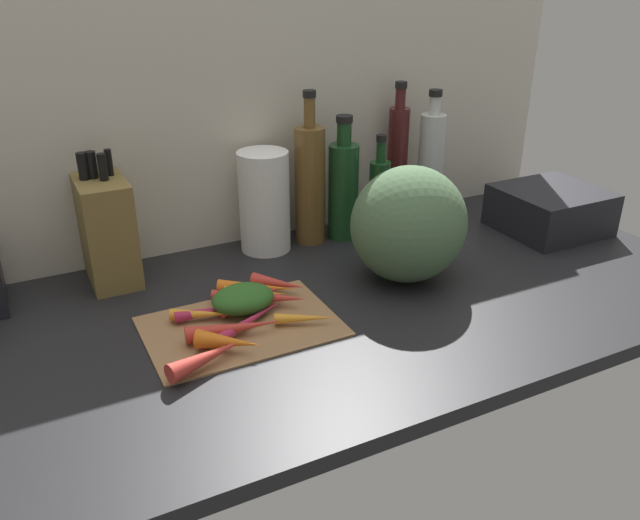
# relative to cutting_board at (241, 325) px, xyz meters

# --- Properties ---
(ground_plane) EXTENTS (1.70, 0.80, 0.03)m
(ground_plane) POSITION_rel_cutting_board_xyz_m (0.19, 0.02, -0.02)
(ground_plane) COLOR black
(wall_back) EXTENTS (1.70, 0.03, 0.60)m
(wall_back) POSITION_rel_cutting_board_xyz_m (0.19, 0.41, 0.30)
(wall_back) COLOR beige
(wall_back) RESTS_ON ground_plane
(cutting_board) EXTENTS (0.35, 0.24, 0.01)m
(cutting_board) POSITION_rel_cutting_board_xyz_m (0.00, 0.00, 0.00)
(cutting_board) COLOR #997047
(cutting_board) RESTS_ON ground_plane
(carrot_0) EXTENTS (0.12, 0.08, 0.03)m
(carrot_0) POSITION_rel_cutting_board_xyz_m (0.06, 0.07, 0.02)
(carrot_0) COLOR orange
(carrot_0) RESTS_ON cutting_board
(carrot_1) EXTENTS (0.18, 0.06, 0.03)m
(carrot_1) POSITION_rel_cutting_board_xyz_m (-0.02, -0.03, 0.02)
(carrot_1) COLOR red
(carrot_1) RESTS_ON cutting_board
(carrot_2) EXTENTS (0.15, 0.07, 0.03)m
(carrot_2) POSITION_rel_cutting_board_xyz_m (0.05, 0.06, 0.02)
(carrot_2) COLOR red
(carrot_2) RESTS_ON cutting_board
(carrot_3) EXTENTS (0.15, 0.08, 0.03)m
(carrot_3) POSITION_rel_cutting_board_xyz_m (-0.10, -0.10, 0.02)
(carrot_3) COLOR red
(carrot_3) RESTS_ON cutting_board
(carrot_4) EXTENTS (0.16, 0.04, 0.02)m
(carrot_4) POSITION_rel_cutting_board_xyz_m (-0.03, 0.05, 0.02)
(carrot_4) COLOR #B2264C
(carrot_4) RESTS_ON cutting_board
(carrot_5) EXTENTS (0.11, 0.10, 0.04)m
(carrot_5) POSITION_rel_cutting_board_xyz_m (-0.05, -0.08, 0.02)
(carrot_5) COLOR orange
(carrot_5) RESTS_ON cutting_board
(carrot_6) EXTENTS (0.15, 0.11, 0.03)m
(carrot_6) POSITION_rel_cutting_board_xyz_m (0.07, 0.09, 0.02)
(carrot_6) COLOR orange
(carrot_6) RESTS_ON cutting_board
(carrot_7) EXTENTS (0.16, 0.10, 0.02)m
(carrot_7) POSITION_rel_cutting_board_xyz_m (0.05, 0.07, 0.02)
(carrot_7) COLOR red
(carrot_7) RESTS_ON cutting_board
(carrot_8) EXTENTS (0.16, 0.10, 0.02)m
(carrot_8) POSITION_rel_cutting_board_xyz_m (0.02, -0.01, 0.01)
(carrot_8) COLOR #B2264C
(carrot_8) RESTS_ON cutting_board
(carrot_9) EXTENTS (0.12, 0.10, 0.03)m
(carrot_9) POSITION_rel_cutting_board_xyz_m (0.08, 0.04, 0.02)
(carrot_9) COLOR red
(carrot_9) RESTS_ON cutting_board
(carrot_10) EXTENTS (0.10, 0.10, 0.03)m
(carrot_10) POSITION_rel_cutting_board_xyz_m (0.12, 0.09, 0.02)
(carrot_10) COLOR red
(carrot_10) RESTS_ON cutting_board
(carrot_11) EXTENTS (0.12, 0.07, 0.02)m
(carrot_11) POSITION_rel_cutting_board_xyz_m (-0.06, 0.05, 0.02)
(carrot_11) COLOR orange
(carrot_11) RESTS_ON cutting_board
(carrot_12) EXTENTS (0.12, 0.07, 0.02)m
(carrot_12) POSITION_rel_cutting_board_xyz_m (0.11, -0.05, 0.01)
(carrot_12) COLOR orange
(carrot_12) RESTS_ON cutting_board
(carrot_greens_pile) EXTENTS (0.12, 0.09, 0.05)m
(carrot_greens_pile) POSITION_rel_cutting_board_xyz_m (0.02, 0.05, 0.03)
(carrot_greens_pile) COLOR #2D6023
(carrot_greens_pile) RESTS_ON cutting_board
(winter_squash) EXTENTS (0.25, 0.23, 0.25)m
(winter_squash) POSITION_rel_cutting_board_xyz_m (0.39, 0.04, 0.12)
(winter_squash) COLOR #4C6B47
(winter_squash) RESTS_ON ground_plane
(knife_block) EXTENTS (0.10, 0.16, 0.28)m
(knife_block) POSITION_rel_cutting_board_xyz_m (-0.17, 0.31, 0.11)
(knife_block) COLOR brown
(knife_block) RESTS_ON ground_plane
(paper_towel_roll) EXTENTS (0.12, 0.12, 0.24)m
(paper_towel_roll) POSITION_rel_cutting_board_xyz_m (0.18, 0.32, 0.11)
(paper_towel_roll) COLOR white
(paper_towel_roll) RESTS_ON ground_plane
(bottle_0) EXTENTS (0.07, 0.07, 0.36)m
(bottle_0) POSITION_rel_cutting_board_xyz_m (0.30, 0.31, 0.14)
(bottle_0) COLOR brown
(bottle_0) RESTS_ON ground_plane
(bottle_1) EXTENTS (0.07, 0.07, 0.30)m
(bottle_1) POSITION_rel_cutting_board_xyz_m (0.38, 0.30, 0.12)
(bottle_1) COLOR #19421E
(bottle_1) RESTS_ON ground_plane
(bottle_2) EXTENTS (0.05, 0.05, 0.25)m
(bottle_2) POSITION_rel_cutting_board_xyz_m (0.47, 0.29, 0.10)
(bottle_2) COLOR #19421E
(bottle_2) RESTS_ON ground_plane
(bottle_3) EXTENTS (0.05, 0.05, 0.36)m
(bottle_3) POSITION_rel_cutting_board_xyz_m (0.56, 0.34, 0.15)
(bottle_3) COLOR #471919
(bottle_3) RESTS_ON ground_plane
(bottle_4) EXTENTS (0.07, 0.07, 0.34)m
(bottle_4) POSITION_rel_cutting_board_xyz_m (0.64, 0.30, 0.14)
(bottle_4) COLOR silver
(bottle_4) RESTS_ON ground_plane
(dish_rack) EXTENTS (0.24, 0.23, 0.11)m
(dish_rack) POSITION_rel_cutting_board_xyz_m (0.87, 0.10, 0.05)
(dish_rack) COLOR black
(dish_rack) RESTS_ON ground_plane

